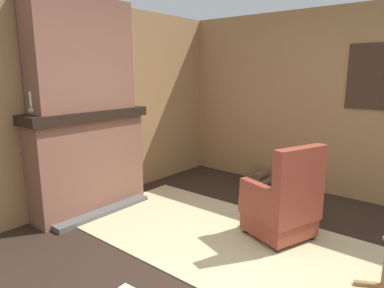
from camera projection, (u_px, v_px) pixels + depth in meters
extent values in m
plane|color=#2D2119|center=(248.00, 274.00, 2.94)|extent=(14.00, 14.00, 0.00)
cube|color=#9E7247|center=(75.00, 107.00, 4.22)|extent=(0.06, 5.54, 2.56)
cube|color=#9E7247|center=(346.00, 104.00, 4.57)|extent=(5.54, 0.06, 2.56)
cube|color=#382619|center=(384.00, 77.00, 4.20)|extent=(0.86, 0.02, 0.82)
cube|color=silver|center=(384.00, 77.00, 4.21)|extent=(0.82, 0.01, 0.78)
cube|color=#382619|center=(384.00, 77.00, 4.20)|extent=(0.02, 0.02, 0.78)
cube|color=#382619|center=(384.00, 77.00, 4.20)|extent=(0.82, 0.02, 0.02)
cube|color=brown|center=(89.00, 165.00, 4.24)|extent=(0.38, 1.43, 1.15)
cube|color=black|center=(97.00, 178.00, 4.17)|extent=(0.08, 0.74, 0.64)
cube|color=#565451|center=(105.00, 212.00, 4.18)|extent=(0.16, 1.29, 0.06)
cube|color=black|center=(86.00, 115.00, 4.10)|extent=(0.48, 1.53, 0.11)
cube|color=brown|center=(82.00, 55.00, 3.96)|extent=(0.33, 1.26, 1.28)
cube|color=#C6B789|center=(237.00, 243.00, 3.48)|extent=(3.63, 1.68, 0.01)
cube|color=brown|center=(279.00, 221.00, 3.58)|extent=(0.73, 0.74, 0.24)
cube|color=brown|center=(279.00, 207.00, 3.55)|extent=(0.76, 0.77, 0.18)
cube|color=brown|center=(300.00, 178.00, 3.27)|extent=(0.32, 0.61, 0.59)
cube|color=brown|center=(260.00, 194.00, 3.39)|extent=(0.53, 0.27, 0.20)
cube|color=brown|center=(297.00, 185.00, 3.66)|extent=(0.53, 0.27, 0.20)
cylinder|color=#332319|center=(246.00, 231.00, 3.69)|extent=(0.06, 0.06, 0.06)
cylinder|color=#332319|center=(279.00, 221.00, 3.93)|extent=(0.06, 0.06, 0.06)
cylinder|color=#332319|center=(277.00, 250.00, 3.29)|extent=(0.06, 0.06, 0.06)
cylinder|color=#332319|center=(312.00, 238.00, 3.53)|extent=(0.06, 0.06, 0.06)
cylinder|color=brown|center=(249.00, 180.00, 5.30)|extent=(0.13, 0.33, 0.13)
cylinder|color=brown|center=(257.00, 182.00, 5.22)|extent=(0.13, 0.33, 0.13)
cylinder|color=brown|center=(264.00, 183.00, 5.14)|extent=(0.13, 0.33, 0.13)
cylinder|color=brown|center=(253.00, 174.00, 5.24)|extent=(0.13, 0.33, 0.13)
cylinder|color=brown|center=(261.00, 175.00, 5.16)|extent=(0.13, 0.33, 0.13)
ellipsoid|color=#99B29E|center=(33.00, 111.00, 3.64)|extent=(0.10, 0.10, 0.09)
cylinder|color=white|center=(32.00, 99.00, 3.62)|extent=(0.05, 0.05, 0.16)
cube|color=black|center=(120.00, 102.00, 4.53)|extent=(0.17, 0.20, 0.11)
cube|color=silver|center=(124.00, 102.00, 4.47)|extent=(0.01, 0.04, 0.02)
cylinder|color=#336093|center=(78.00, 100.00, 4.06)|extent=(0.07, 0.25, 0.25)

